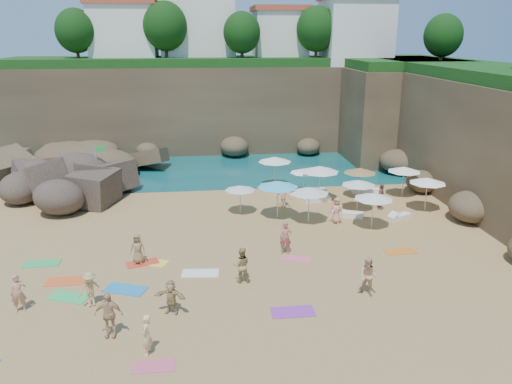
{
  "coord_description": "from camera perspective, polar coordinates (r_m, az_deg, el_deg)",
  "views": [
    {
      "loc": [
        -1.21,
        -24.86,
        10.89
      ],
      "look_at": [
        2.0,
        3.0,
        2.0
      ],
      "focal_mm": 35.0,
      "sensor_mm": 36.0,
      "label": 1
    }
  ],
  "objects": [
    {
      "name": "towel_8",
      "position": [
        23.42,
        -14.68,
        -10.71
      ],
      "size": [
        2.08,
        1.55,
        0.03
      ],
      "primitive_type": "cube",
      "rotation": [
        0.0,
        0.0,
        -0.37
      ],
      "color": "#2380BE",
      "rests_on": "ground"
    },
    {
      "name": "towel_4",
      "position": [
        25.69,
        -11.8,
        -7.86
      ],
      "size": [
        1.76,
        1.33,
        0.03
      ],
      "primitive_type": "cube",
      "rotation": [
        0.0,
        0.0,
        -0.39
      ],
      "color": "yellow",
      "rests_on": "ground"
    },
    {
      "name": "towel_9",
      "position": [
        25.61,
        4.52,
        -7.61
      ],
      "size": [
        1.63,
        1.15,
        0.03
      ],
      "primitive_type": "cube",
      "rotation": [
        0.0,
        0.0,
        -0.31
      ],
      "color": "#EF5C80",
      "rests_on": "ground"
    },
    {
      "name": "parasol_9",
      "position": [
        29.72,
        6.11,
        0.19
      ],
      "size": [
        2.37,
        2.37,
        2.24
      ],
      "color": "silver",
      "rests_on": "ground"
    },
    {
      "name": "cliff_back",
      "position": [
        50.44,
        -2.91,
        9.72
      ],
      "size": [
        44.0,
        8.0,
        8.0
      ],
      "primitive_type": "cube",
      "color": "brown",
      "rests_on": "ground"
    },
    {
      "name": "person_lie_4",
      "position": [
        26.09,
        3.38,
        -6.63
      ],
      "size": [
        0.76,
        1.75,
        0.41
      ],
      "primitive_type": "imported",
      "rotation": [
        0.0,
        0.0,
        -0.08
      ],
      "color": "#A56152",
      "rests_on": "ground"
    },
    {
      "name": "parasol_6",
      "position": [
        35.01,
        11.79,
        2.42
      ],
      "size": [
        2.25,
        2.25,
        2.13
      ],
      "color": "silver",
      "rests_on": "ground"
    },
    {
      "name": "clifftop_trees",
      "position": [
        44.78,
        1.17,
        18.06
      ],
      "size": [
        35.6,
        23.82,
        4.4
      ],
      "color": "#11380F",
      "rests_on": "ground"
    },
    {
      "name": "towel_7",
      "position": [
        25.72,
        -12.84,
        -7.91
      ],
      "size": [
        1.75,
        1.21,
        0.03
      ],
      "primitive_type": "cube",
      "rotation": [
        0.0,
        0.0,
        0.29
      ],
      "color": "red",
      "rests_on": "ground"
    },
    {
      "name": "person_stand_5",
      "position": [
        37.63,
        -14.59,
        1.42
      ],
      "size": [
        1.47,
        1.06,
        1.56
      ],
      "primitive_type": "imported",
      "rotation": [
        0.0,
        0.0,
        0.5
      ],
      "color": "tan",
      "rests_on": "ground"
    },
    {
      "name": "cliff_right",
      "position": [
        39.19,
        24.74,
        5.85
      ],
      "size": [
        8.0,
        30.0,
        8.0
      ],
      "primitive_type": "cube",
      "color": "brown",
      "rests_on": "ground"
    },
    {
      "name": "person_lie_5",
      "position": [
        22.64,
        12.61,
        -10.69
      ],
      "size": [
        1.73,
        1.88,
        0.66
      ],
      "primitive_type": "imported",
      "rotation": [
        0.0,
        0.0,
        -0.67
      ],
      "color": "tan",
      "rests_on": "ground"
    },
    {
      "name": "person_stand_0",
      "position": [
        22.87,
        -25.53,
        -10.39
      ],
      "size": [
        0.69,
        0.55,
        1.65
      ],
      "primitive_type": "imported",
      "rotation": [
        0.0,
        0.0,
        0.28
      ],
      "color": "tan",
      "rests_on": "ground"
    },
    {
      "name": "rock_outcrop",
      "position": [
        36.24,
        -20.18,
        -1.02
      ],
      "size": [
        9.04,
        7.96,
        3.01
      ],
      "primitive_type": null,
      "rotation": [
        0.0,
        0.0,
        -0.37
      ],
      "color": "brown",
      "rests_on": "ground"
    },
    {
      "name": "lounger_2",
      "position": [
        36.03,
        6.74,
        0.09
      ],
      "size": [
        1.76,
        0.99,
        0.26
      ],
      "primitive_type": "cube",
      "rotation": [
        0.0,
        0.0,
        0.28
      ],
      "color": "white",
      "rests_on": "ground"
    },
    {
      "name": "towel_5",
      "position": [
        24.23,
        -6.38,
        -9.2
      ],
      "size": [
        1.81,
        1.02,
        0.03
      ],
      "primitive_type": "cube",
      "rotation": [
        0.0,
        0.0,
        -0.08
      ],
      "color": "white",
      "rests_on": "ground"
    },
    {
      "name": "parasol_4",
      "position": [
        36.03,
        16.59,
        2.51
      ],
      "size": [
        2.27,
        2.27,
        2.15
      ],
      "color": "silver",
      "rests_on": "ground"
    },
    {
      "name": "person_stand_4",
      "position": [
        30.33,
        9.19,
        -2.09
      ],
      "size": [
        0.88,
        0.74,
        1.58
      ],
      "primitive_type": "imported",
      "rotation": [
        0.0,
        0.0,
        -0.49
      ],
      "color": "tan",
      "rests_on": "ground"
    },
    {
      "name": "lounger_3",
      "position": [
        34.27,
        6.93,
        -0.81
      ],
      "size": [
        1.99,
        0.93,
        0.3
      ],
      "primitive_type": "cube",
      "rotation": [
        0.0,
        0.0,
        0.16
      ],
      "color": "white",
      "rests_on": "ground"
    },
    {
      "name": "towel_2",
      "position": [
        24.96,
        -20.92,
        -9.5
      ],
      "size": [
        1.79,
        0.91,
        0.03
      ],
      "primitive_type": "cube",
      "rotation": [
        0.0,
        0.0,
        -0.01
      ],
      "color": "#E85924",
      "rests_on": "ground"
    },
    {
      "name": "clifftop_buildings",
      "position": [
        50.83,
        -1.96,
        17.98
      ],
      "size": [
        28.48,
        9.48,
        7.0
      ],
      "color": "white",
      "rests_on": "cliff_back"
    },
    {
      "name": "lounger_1",
      "position": [
        36.68,
        12.41,
        0.14
      ],
      "size": [
        1.99,
        0.79,
        0.3
      ],
      "primitive_type": "cube",
      "rotation": [
        0.0,
        0.0,
        -0.07
      ],
      "color": "white",
      "rests_on": "ground"
    },
    {
      "name": "person_stand_6",
      "position": [
        18.68,
        -12.4,
        -15.65
      ],
      "size": [
        0.48,
        0.63,
        1.56
      ],
      "primitive_type": "imported",
      "rotation": [
        0.0,
        0.0,
        4.51
      ],
      "color": "#F4C98B",
      "rests_on": "ground"
    },
    {
      "name": "cliff_corner",
      "position": [
        48.91,
        15.55,
        8.86
      ],
      "size": [
        10.0,
        12.0,
        8.0
      ],
      "primitive_type": "cube",
      "color": "brown",
      "rests_on": "ground"
    },
    {
      "name": "person_stand_1",
      "position": [
        23.0,
        -1.67,
        -8.33
      ],
      "size": [
        0.84,
        0.67,
        1.68
      ],
      "primitive_type": "imported",
      "rotation": [
        0.0,
        0.0,
        3.1
      ],
      "color": "#A78753",
      "rests_on": "ground"
    },
    {
      "name": "parasol_2",
      "position": [
        35.25,
        5.52,
        2.44
      ],
      "size": [
        1.99,
        1.99,
        1.88
      ],
      "color": "silver",
      "rests_on": "ground"
    },
    {
      "name": "parasol_7",
      "position": [
        33.78,
        7.31,
        2.62
      ],
      "size": [
        2.59,
        2.59,
        2.45
      ],
      "color": "silver",
      "rests_on": "ground"
    },
    {
      "name": "seawater",
      "position": [
        55.95,
        -5.24,
        6.3
      ],
      "size": [
        120.0,
        120.0,
        0.0
      ],
      "primitive_type": "plane",
      "color": "#0C4751",
      "rests_on": "ground"
    },
    {
      "name": "towel_6",
      "position": [
        21.1,
        4.24,
        -13.5
      ],
      "size": [
        1.79,
        0.9,
        0.03
      ],
      "primitive_type": "cube",
      "rotation": [
        0.0,
        0.0,
        -0.0
      ],
      "color": "purple",
      "rests_on": "ground"
    },
    {
      "name": "parasol_10",
      "position": [
        30.37,
        2.5,
        0.92
      ],
      "size": [
        2.52,
        2.52,
        2.38
      ],
      "color": "silver",
      "rests_on": "ground"
    },
    {
      "name": "person_stand_2",
      "position": [
        32.8,
        3.17,
        -0.35
      ],
      "size": [
        1.12,
        0.81,
        1.61
      ],
      "primitive_type": "imported",
      "rotation": [
        0.0,
        0.0,
        2.73
      ],
      "color": "#E0A07F",
      "rests_on": "ground"
    },
    {
      "name": "flag_pole",
      "position": [
        36.49,
        -17.59,
        3.15
      ],
      "size": [
        0.7,
        0.12,
        3.62
      ],
      "color": "silver",
      "rests_on": "ground"
    },
    {
      "name": "marina_masts",
      "position": [
        57.5,
        -22.18,
        8.42
      ],
      "size": [
        3.1,
        0.1,
        6.0
      ],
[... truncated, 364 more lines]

